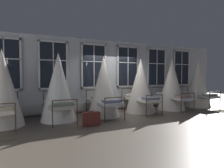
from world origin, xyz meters
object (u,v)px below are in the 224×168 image
Objects in this scene: cot_fourth at (140,86)px; cot_sixth at (198,84)px; suitcase_dark at (91,119)px; cot_third at (104,87)px; cot_second at (58,88)px; cot_first at (3,89)px; cot_fifth at (172,84)px.

cot_sixth reaches higher than cot_fourth.
cot_sixth is 4.09× the size of suitcase_dark.
cot_second is at bearing 87.78° from cot_third.
cot_third reaches higher than cot_fourth.
cot_sixth is (5.26, 0.02, 0.02)m from cot_third.
cot_sixth is (8.73, 0.03, -0.03)m from cot_first.
suitcase_dark is at bearing 114.28° from cot_fourth.
cot_fifth is 4.16× the size of suitcase_dark.
suitcase_dark is (-0.93, -1.15, -0.92)m from cot_third.
cot_fourth is (1.77, 0.05, -0.00)m from cot_third.
cot_sixth is (3.49, -0.04, 0.02)m from cot_fourth.
cot_first is at bearing 164.93° from suitcase_dark.
cot_third is at bearing 89.33° from cot_fifth.
cot_fifth is 1.75m from cot_sixth.
cot_second is 1.03× the size of cot_fourth.
cot_second is 1.73m from suitcase_dark.
cot_third is 1.74m from suitcase_dark.
cot_first is 5.25m from cot_fourth.
cot_fifth is (6.98, 0.03, -0.01)m from cot_first.
cot_second is 1.74m from cot_third.
cot_fifth is (3.51, 0.02, 0.04)m from cot_third.
cot_fourth is at bearing -91.36° from cot_second.
cot_fifth is at bearing 23.68° from suitcase_dark.
cot_fourth is 1.74m from cot_fifth.
cot_sixth is at bearing -91.74° from cot_second.
cot_third is 5.26m from cot_sixth.
suitcase_dark is (-6.18, -1.17, -0.94)m from cot_sixth.
cot_sixth is 6.36m from suitcase_dark.
cot_first is at bearing 90.53° from cot_second.
suitcase_dark is at bearing -147.32° from cot_second.
cot_first is 1.04× the size of cot_third.
cot_second reaches higher than cot_fourth.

